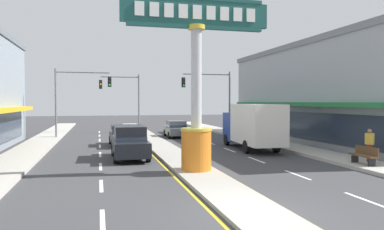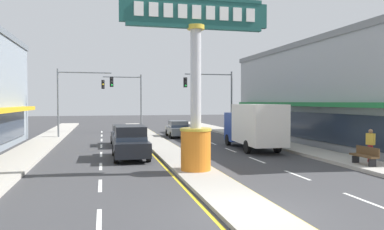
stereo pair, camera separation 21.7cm
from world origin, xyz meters
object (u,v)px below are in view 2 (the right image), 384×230
at_px(traffic_light_right_side, 214,92).
at_px(box_truck_mid_left_lane, 254,125).
at_px(suv_near_left_lane, 130,142).
at_px(traffic_light_median_far, 127,93).
at_px(sedan_near_right_lane, 124,135).
at_px(storefront_right, 347,93).
at_px(sedan_far_right_lane, 178,129).
at_px(traffic_light_left_side, 79,91).
at_px(street_bench, 365,155).
at_px(pedestrian_near_kerb, 370,143).
at_px(district_sign, 196,90).

relative_size(traffic_light_right_side, box_truck_mid_left_lane, 0.89).
bearing_deg(suv_near_left_lane, traffic_light_right_side, 54.15).
relative_size(traffic_light_right_side, traffic_light_median_far, 1.00).
height_order(traffic_light_right_side, sedan_near_right_lane, traffic_light_right_side).
bearing_deg(traffic_light_median_far, storefront_right, -37.39).
bearing_deg(sedan_far_right_lane, traffic_light_right_side, 2.50).
distance_m(traffic_light_left_side, box_truck_mid_left_lane, 16.46).
xyz_separation_m(street_bench, pedestrian_near_kerb, (0.84, 0.65, 0.49)).
distance_m(traffic_light_left_side, suv_near_left_lane, 13.69).
bearing_deg(traffic_light_left_side, storefront_right, -19.63).
xyz_separation_m(traffic_light_left_side, sedan_near_right_lane, (3.58, -6.21, -3.46)).
height_order(traffic_light_right_side, box_truck_mid_left_lane, traffic_light_right_side).
distance_m(sedan_near_right_lane, pedestrian_near_kerb, 16.77).
height_order(district_sign, suv_near_left_lane, district_sign).
height_order(traffic_light_left_side, pedestrian_near_kerb, traffic_light_left_side).
bearing_deg(district_sign, traffic_light_median_far, 94.04).
distance_m(sedan_near_right_lane, box_truck_mid_left_lane, 9.73).
distance_m(sedan_near_right_lane, street_bench, 16.66).
bearing_deg(traffic_light_left_side, street_bench, -51.89).
bearing_deg(sedan_near_right_lane, street_bench, -48.40).
relative_size(traffic_light_median_far, sedan_near_right_lane, 1.43).
xyz_separation_m(traffic_light_median_far, box_truck_mid_left_lane, (7.49, -16.23, -2.50)).
height_order(storefront_right, suv_near_left_lane, storefront_right).
relative_size(sedan_near_right_lane, street_bench, 2.71).
bearing_deg(sedan_near_right_lane, suv_near_left_lane, -89.99).
distance_m(traffic_light_right_side, street_bench, 18.57).
distance_m(district_sign, traffic_light_right_side, 18.40).
height_order(traffic_light_left_side, sedan_far_right_lane, traffic_light_left_side).
xyz_separation_m(sedan_near_right_lane, suv_near_left_lane, (0.00, -6.59, 0.20)).
relative_size(traffic_light_left_side, sedan_near_right_lane, 1.43).
height_order(sedan_far_right_lane, pedestrian_near_kerb, pedestrian_near_kerb).
xyz_separation_m(box_truck_mid_left_lane, pedestrian_near_kerb, (3.44, -7.11, -0.55)).
distance_m(traffic_light_right_side, sedan_far_right_lane, 4.99).
distance_m(traffic_light_right_side, box_truck_mid_left_lane, 10.64).
distance_m(sedan_near_right_lane, sedan_far_right_lane, 7.58).
xyz_separation_m(district_sign, street_bench, (8.44, -0.77, -3.16)).
bearing_deg(pedestrian_near_kerb, traffic_light_median_far, 115.08).
bearing_deg(sedan_near_right_lane, box_truck_mid_left_lane, -29.02).
height_order(district_sign, pedestrian_near_kerb, district_sign).
bearing_deg(traffic_light_right_side, traffic_light_left_side, 177.31).
xyz_separation_m(district_sign, sedan_far_right_lane, (2.62, 17.16, -3.02)).
bearing_deg(traffic_light_median_far, sedan_far_right_lane, -54.92).
relative_size(sedan_far_right_lane, street_bench, 2.72).
bearing_deg(street_bench, traffic_light_median_far, 112.78).
bearing_deg(pedestrian_near_kerb, box_truck_mid_left_lane, 115.80).
distance_m(storefront_right, pedestrian_near_kerb, 12.33).
relative_size(district_sign, traffic_light_right_side, 1.27).
height_order(traffic_light_median_far, pedestrian_near_kerb, traffic_light_median_far).
bearing_deg(street_bench, sedan_near_right_lane, 131.60).
distance_m(traffic_light_left_side, traffic_light_median_far, 7.02).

